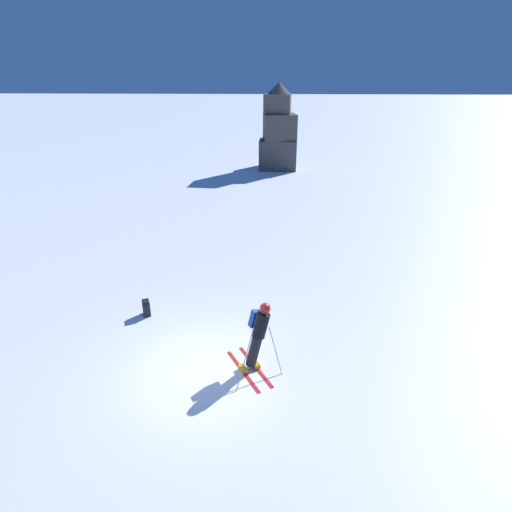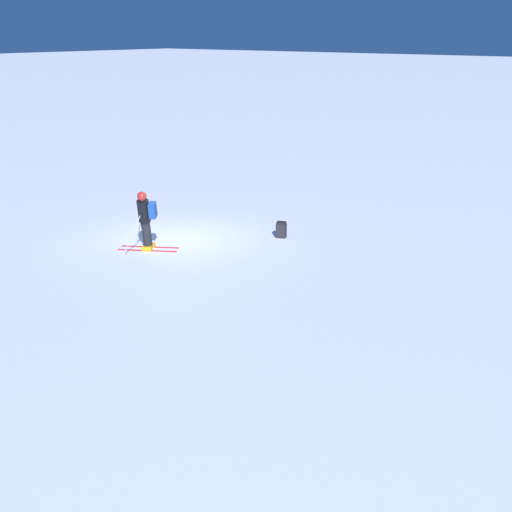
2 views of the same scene
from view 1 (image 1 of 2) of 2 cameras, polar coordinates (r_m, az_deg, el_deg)
name	(u,v)px [view 1 (image 1 of 2)]	position (r m, az deg, el deg)	size (l,w,h in m)	color
ground_plane	(201,367)	(10.65, -7.81, -15.46)	(300.00, 300.00, 0.00)	white
skier	(258,332)	(10.00, 0.32, -10.83)	(1.48, 1.72, 1.84)	red
rock_pillar	(278,134)	(31.85, 3.21, 17.01)	(2.84, 2.50, 6.28)	#4C4742
spare_backpack	(146,308)	(12.85, -15.40, -7.15)	(0.32, 0.36, 0.50)	black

